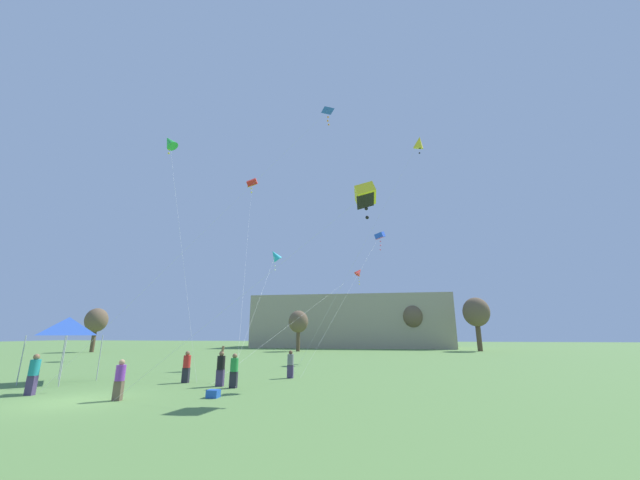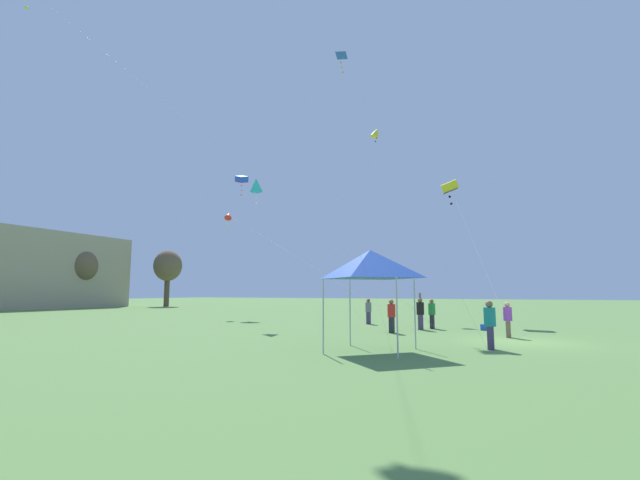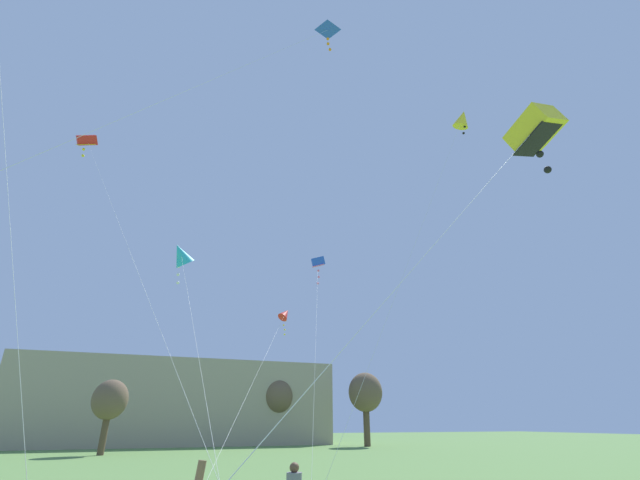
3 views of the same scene
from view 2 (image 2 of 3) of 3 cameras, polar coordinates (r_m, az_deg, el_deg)
The scene contains 17 objects.
ground_plane at distance 20.08m, azimuth 25.03°, elevation -12.18°, with size 220.00×220.00×0.00m, color #5B8442.
tree_far_centre at distance 64.17m, azimuth -29.12°, elevation -3.13°, with size 3.72×3.72×7.51m.
tree_far_right at distance 65.85m, azimuth -19.63°, elevation -3.34°, with size 3.99×3.99×8.06m.
festival_tent at distance 15.35m, azimuth 6.72°, elevation -3.23°, with size 2.82×2.82×3.55m.
cooler_box at distance 25.22m, azimuth 21.12°, elevation -10.79°, with size 0.49×0.42×0.32m, color blue.
person_green_shirt at distance 25.27m, azimuth 14.69°, elevation -9.36°, with size 0.39×0.39×1.65m.
person_red_shirt at distance 22.28m, azimuth 9.51°, elevation -9.81°, with size 0.40×0.40×1.68m.
person_grey_shirt at distance 28.13m, azimuth 6.48°, elevation -9.31°, with size 0.38×0.38×1.62m.
person_black_shirt at distance 24.44m, azimuth 13.23°, elevation -9.31°, with size 0.41×0.41×2.00m.
person_teal_shirt at distance 16.90m, azimuth 21.72°, elevation -10.25°, with size 0.41×0.41×1.74m.
person_purple_shirt at distance 21.57m, azimuth 23.76°, elevation -9.54°, with size 0.38×0.38×1.59m.
kite_blue_box_1 at distance 41.29m, azimuth -10.39°, elevation 7.92°, with size 5.92×14.59×13.12m.
kite_yellow_diamond_2 at distance 39.80m, azimuth 7.46°, elevation 13.99°, with size 9.34×2.96×16.83m.
kite_red_diamond_3 at distance 38.42m, azimuth -12.06°, elevation 3.20°, with size 7.39×18.29×9.31m.
kite_blue_delta_4 at distance 35.60m, azimuth 2.94°, elevation 23.16°, with size 12.25×10.85×20.36m.
kite_cyan_diamond_5 at distance 29.02m, azimuth -8.49°, elevation 7.27°, with size 1.77×11.89×9.85m.
kite_yellow_box_6 at distance 32.87m, azimuth 16.94°, elevation 6.77°, with size 10.80×4.58×10.32m.
Camera 2 is at (-19.97, -0.09, 2.06)m, focal length 24.00 mm.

